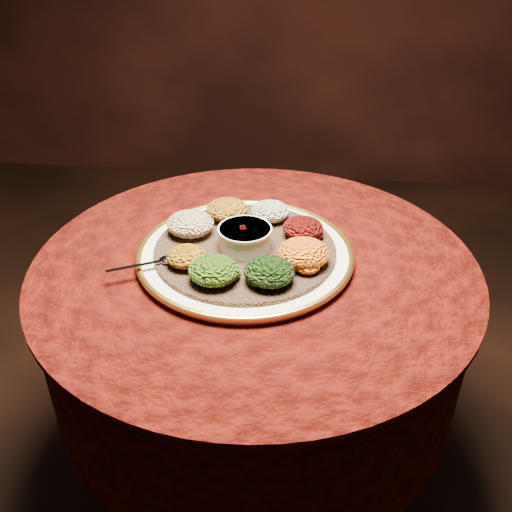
# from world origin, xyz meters

# --- Properties ---
(table) EXTENTS (0.96, 0.96, 0.73)m
(table) POSITION_xyz_m (0.00, 0.00, 0.55)
(table) COLOR black
(table) RESTS_ON ground
(platter) EXTENTS (0.58, 0.58, 0.02)m
(platter) POSITION_xyz_m (-0.02, 0.01, 0.75)
(platter) COLOR white
(platter) RESTS_ON table
(injera) EXTENTS (0.50, 0.50, 0.01)m
(injera) POSITION_xyz_m (-0.02, 0.01, 0.76)
(injera) COLOR brown
(injera) RESTS_ON platter
(stew_bowl) EXTENTS (0.12, 0.12, 0.05)m
(stew_bowl) POSITION_xyz_m (-0.02, 0.01, 0.79)
(stew_bowl) COLOR silver
(stew_bowl) RESTS_ON injera
(spoon) EXTENTS (0.14, 0.08, 0.01)m
(spoon) POSITION_xyz_m (-0.18, -0.07, 0.77)
(spoon) COLOR silver
(spoon) RESTS_ON injera
(portion_ayib) EXTENTS (0.09, 0.09, 0.04)m
(portion_ayib) POSITION_xyz_m (0.02, 0.14, 0.78)
(portion_ayib) COLOR white
(portion_ayib) RESTS_ON injera
(portion_kitfo) EXTENTS (0.09, 0.09, 0.04)m
(portion_kitfo) POSITION_xyz_m (0.10, 0.07, 0.78)
(portion_kitfo) COLOR black
(portion_kitfo) RESTS_ON injera
(portion_tikil) EXTENTS (0.11, 0.10, 0.05)m
(portion_tikil) POSITION_xyz_m (0.10, -0.04, 0.79)
(portion_tikil) COLOR #BE880F
(portion_tikil) RESTS_ON injera
(portion_gomen) EXTENTS (0.10, 0.10, 0.05)m
(portion_gomen) POSITION_xyz_m (0.04, -0.11, 0.79)
(portion_gomen) COLOR black
(portion_gomen) RESTS_ON injera
(portion_mixveg) EXTENTS (0.10, 0.10, 0.05)m
(portion_mixveg) POSITION_xyz_m (-0.07, -0.12, 0.79)
(portion_mixveg) COLOR #993709
(portion_mixveg) RESTS_ON injera
(portion_kik) EXTENTS (0.08, 0.08, 0.04)m
(portion_kik) POSITION_xyz_m (-0.13, -0.07, 0.78)
(portion_kik) COLOR #B68110
(portion_kik) RESTS_ON injera
(portion_timatim) EXTENTS (0.10, 0.10, 0.05)m
(portion_timatim) POSITION_xyz_m (-0.15, 0.05, 0.79)
(portion_timatim) COLOR maroon
(portion_timatim) RESTS_ON injera
(portion_shiro) EXTENTS (0.10, 0.09, 0.05)m
(portion_shiro) POSITION_xyz_m (-0.08, 0.13, 0.79)
(portion_shiro) COLOR #A27313
(portion_shiro) RESTS_ON injera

